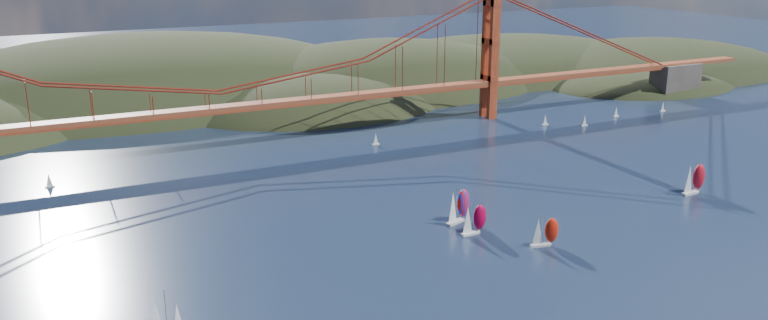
% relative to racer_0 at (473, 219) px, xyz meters
% --- Properties ---
extents(headlands, '(725.00, 225.00, 96.00)m').
position_rel_racer_0_xyz_m(headlands, '(6.23, 212.50, -16.74)').
color(headlands, black).
rests_on(headlands, ground).
extents(bridge, '(552.00, 12.00, 55.00)m').
position_rel_racer_0_xyz_m(bridge, '(-40.46, 114.21, 27.96)').
color(bridge, '#964626').
rests_on(bridge, ground).
extents(racer_0, '(7.96, 3.41, 9.05)m').
position_rel_racer_0_xyz_m(racer_0, '(0.00, 0.00, 0.00)').
color(racer_0, white).
rests_on(racer_0, ground).
extents(racer_1, '(7.66, 4.06, 8.60)m').
position_rel_racer_0_xyz_m(racer_1, '(11.98, -15.18, -0.22)').
color(racer_1, silver).
rests_on(racer_1, ground).
extents(racer_2, '(9.31, 4.10, 10.56)m').
position_rel_racer_0_xyz_m(racer_2, '(80.01, -2.12, 0.71)').
color(racer_2, white).
rests_on(racer_2, ground).
extents(racer_rwb, '(9.47, 6.18, 10.59)m').
position_rel_racer_0_xyz_m(racer_rwb, '(0.72, 9.18, 0.72)').
color(racer_rwb, silver).
rests_on(racer_rwb, ground).
extents(distant_boat_3, '(3.00, 2.00, 4.70)m').
position_rel_racer_0_xyz_m(distant_boat_3, '(-100.73, 93.93, -1.87)').
color(distant_boat_3, silver).
rests_on(distant_boat_3, ground).
extents(distant_boat_4, '(3.00, 2.00, 4.70)m').
position_rel_racer_0_xyz_m(distant_boat_4, '(94.83, 90.54, -1.87)').
color(distant_boat_4, silver).
rests_on(distant_boat_4, ground).
extents(distant_boat_5, '(3.00, 2.00, 4.70)m').
position_rel_racer_0_xyz_m(distant_boat_5, '(109.06, 82.03, -1.87)').
color(distant_boat_5, silver).
rests_on(distant_boat_5, ground).
extents(distant_boat_6, '(3.00, 2.00, 4.70)m').
position_rel_racer_0_xyz_m(distant_boat_6, '(133.27, 89.09, -1.87)').
color(distant_boat_6, silver).
rests_on(distant_boat_6, ground).
extents(distant_boat_7, '(3.00, 2.00, 4.70)m').
position_rel_racer_0_xyz_m(distant_boat_7, '(160.20, 87.68, -1.87)').
color(distant_boat_7, silver).
rests_on(distant_boat_7, ground).
extents(distant_boat_8, '(3.00, 2.00, 4.70)m').
position_rel_racer_0_xyz_m(distant_boat_8, '(15.85, 93.98, -1.87)').
color(distant_boat_8, silver).
rests_on(distant_boat_8, ground).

